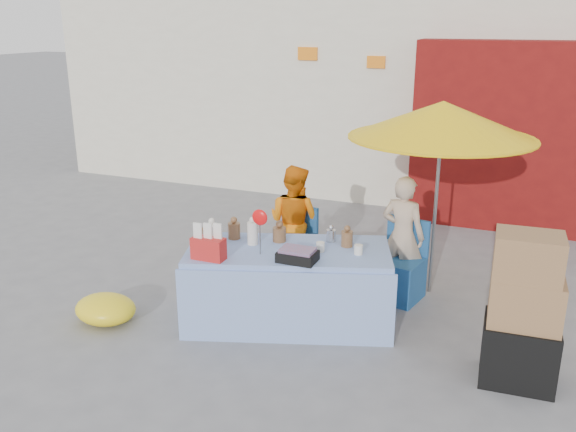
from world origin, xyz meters
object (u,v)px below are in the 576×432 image
at_px(chair_right, 398,276).
at_px(vendor_orange, 294,222).
at_px(umbrella, 442,121).
at_px(market_table, 288,284).
at_px(vendor_beige, 403,236).
at_px(box_stack, 523,316).
at_px(chair_left, 290,259).

xyz_separation_m(chair_right, vendor_orange, (-1.25, 0.13, 0.41)).
relative_size(chair_right, umbrella, 0.41).
relative_size(market_table, vendor_orange, 1.65).
distance_m(chair_right, vendor_beige, 0.43).
distance_m(market_table, umbrella, 2.27).
height_order(vendor_beige, box_stack, vendor_beige).
relative_size(market_table, box_stack, 1.69).
bearing_deg(chair_right, vendor_beige, 103.66).
bearing_deg(market_table, box_stack, -25.58).
xyz_separation_m(market_table, vendor_beige, (0.89, 1.07, 0.27)).
distance_m(chair_left, box_stack, 2.80).
bearing_deg(umbrella, box_stack, -56.98).
bearing_deg(box_stack, market_table, 173.11).
height_order(chair_left, vendor_orange, vendor_orange).
distance_m(chair_left, vendor_beige, 1.32).
distance_m(chair_right, umbrella, 1.69).
bearing_deg(box_stack, vendor_beige, 133.48).
relative_size(vendor_orange, umbrella, 0.63).
relative_size(vendor_orange, vendor_beige, 1.00).
bearing_deg(vendor_beige, chair_right, 103.66).
relative_size(chair_right, vendor_orange, 0.64).
xyz_separation_m(vendor_orange, vendor_beige, (1.25, 0.00, -0.00)).
xyz_separation_m(market_table, chair_right, (0.89, 0.94, -0.14)).
bearing_deg(vendor_orange, chair_left, 103.66).
bearing_deg(umbrella, vendor_orange, -174.47).
distance_m(vendor_orange, umbrella, 1.98).
bearing_deg(vendor_orange, vendor_beige, -167.76).
bearing_deg(vendor_orange, umbrella, -162.23).
bearing_deg(chair_left, vendor_beige, 18.40).
relative_size(vendor_beige, umbrella, 0.63).
relative_size(chair_left, vendor_beige, 0.64).
bearing_deg(vendor_beige, chair_left, 18.40).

